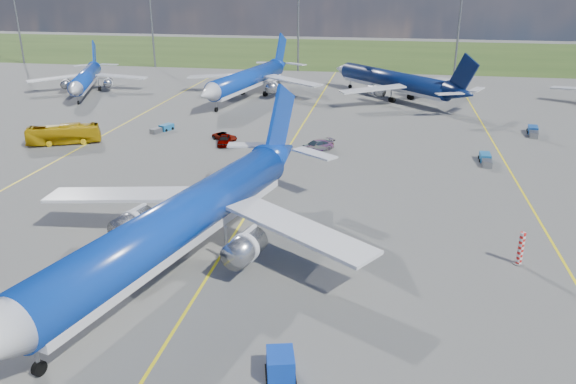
% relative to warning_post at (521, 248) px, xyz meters
% --- Properties ---
extents(ground, '(400.00, 400.00, 0.00)m').
position_rel_warning_post_xyz_m(ground, '(-26.00, -8.00, -1.50)').
color(ground, '#595956').
rests_on(ground, ground).
extents(grass_strip, '(400.00, 80.00, 0.01)m').
position_rel_warning_post_xyz_m(grass_strip, '(-26.00, 142.00, -1.50)').
color(grass_strip, '#2D4719').
rests_on(grass_strip, ground).
extents(taxiway_lines, '(60.25, 160.00, 0.02)m').
position_rel_warning_post_xyz_m(taxiway_lines, '(-25.83, 19.70, -1.49)').
color(taxiway_lines, yellow).
rests_on(taxiway_lines, ground).
extents(floodlight_masts, '(202.20, 0.50, 22.70)m').
position_rel_warning_post_xyz_m(floodlight_masts, '(-16.00, 102.00, 11.06)').
color(floodlight_masts, slate).
rests_on(floodlight_masts, ground).
extents(warning_post, '(0.50, 0.50, 3.00)m').
position_rel_warning_post_xyz_m(warning_post, '(0.00, 0.00, 0.00)').
color(warning_post, red).
rests_on(warning_post, ground).
extents(bg_jet_nw, '(37.39, 42.36, 9.23)m').
position_rel_warning_post_xyz_m(bg_jet_nw, '(-75.65, 64.30, -1.50)').
color(bg_jet_nw, '#0B34A3').
rests_on(bg_jet_nw, ground).
extents(bg_jet_nnw, '(39.59, 47.58, 11.07)m').
position_rel_warning_post_xyz_m(bg_jet_nnw, '(-40.49, 65.64, -1.50)').
color(bg_jet_nnw, '#0B34A3').
rests_on(bg_jet_nnw, ground).
extents(bg_jet_n, '(50.61, 51.09, 10.70)m').
position_rel_warning_post_xyz_m(bg_jet_n, '(-11.29, 69.75, -1.50)').
color(bg_jet_n, '#081743').
rests_on(bg_jet_n, ground).
extents(main_airliner, '(45.81, 53.77, 12.16)m').
position_rel_warning_post_xyz_m(main_airliner, '(-28.72, -5.65, -1.50)').
color(main_airliner, '#0B34A3').
rests_on(main_airliner, ground).
extents(uld_container, '(2.17, 2.47, 1.69)m').
position_rel_warning_post_xyz_m(uld_container, '(-17.65, -18.11, -0.65)').
color(uld_container, '#0C36B0').
rests_on(uld_container, ground).
extents(apron_bus, '(10.57, 6.66, 2.93)m').
position_rel_warning_post_xyz_m(apron_bus, '(-59.30, 27.51, -0.04)').
color(apron_bus, '#C79C0B').
rests_on(apron_bus, ground).
extents(service_car_a, '(2.59, 4.69, 1.51)m').
position_rel_warning_post_xyz_m(service_car_a, '(-35.63, 31.21, -0.75)').
color(service_car_a, '#999999').
rests_on(service_car_a, ground).
extents(service_car_b, '(4.55, 3.65, 1.15)m').
position_rel_warning_post_xyz_m(service_car_b, '(-36.27, 33.71, -0.92)').
color(service_car_b, '#999999').
rests_on(service_car_b, ground).
extents(service_car_c, '(5.37, 4.92, 1.51)m').
position_rel_warning_post_xyz_m(service_car_c, '(-21.74, 30.76, -0.75)').
color(service_car_c, '#999999').
rests_on(service_car_c, ground).
extents(baggage_tug_w, '(1.45, 4.77, 1.06)m').
position_rel_warning_post_xyz_m(baggage_tug_w, '(1.34, 29.05, -1.00)').
color(baggage_tug_w, '#1B63A4').
rests_on(baggage_tug_w, ground).
extents(baggage_tug_c, '(2.80, 4.48, 0.98)m').
position_rel_warning_post_xyz_m(baggage_tug_c, '(-47.61, 37.03, -1.04)').
color(baggage_tug_c, '#1A629C').
rests_on(baggage_tug_c, ground).
extents(baggage_tug_e, '(2.09, 5.15, 1.12)m').
position_rel_warning_post_xyz_m(baggage_tug_e, '(10.87, 45.47, -0.97)').
color(baggage_tug_e, '#17458F').
rests_on(baggage_tug_e, ground).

